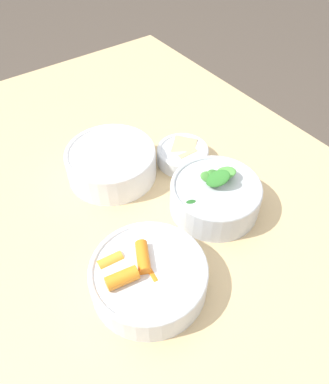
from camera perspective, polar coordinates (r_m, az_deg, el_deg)
ground_plane at (r=1.47m, az=-1.07°, el=-20.14°), size 10.00×10.00×0.00m
dining_table at (r=0.91m, az=-1.63°, el=-3.75°), size 1.26×0.84×0.76m
bowl_carrots at (r=0.65m, az=-2.55°, el=-12.68°), size 0.20×0.20×0.08m
bowl_greens at (r=0.76m, az=7.72°, el=-0.51°), size 0.18×0.18×0.11m
bowl_beans_hotdog at (r=0.84m, az=-8.09°, el=4.32°), size 0.20×0.20×0.07m
bowl_cookies at (r=0.87m, az=2.78°, el=5.80°), size 0.12×0.12×0.04m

